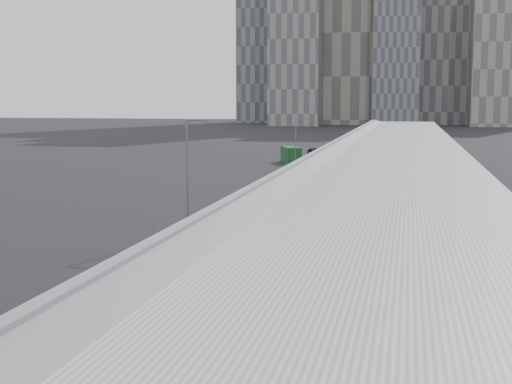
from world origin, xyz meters
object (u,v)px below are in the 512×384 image
(bus_1, at_px, (165,295))
(shipping_container, at_px, (291,155))
(bus_2, at_px, (236,233))
(bus_7, at_px, (337,157))
(bus_3, at_px, (274,205))
(street_lamp_far, at_px, (297,139))
(bus_0, at_px, (45,379))
(bus_6, at_px, (326,167))
(suv, at_px, (314,152))
(bus_4, at_px, (292,188))
(bus_5, at_px, (311,175))
(street_lamp_near, at_px, (189,169))

(bus_1, relative_size, shipping_container, 2.02)
(bus_2, relative_size, bus_7, 0.96)
(bus_3, distance_m, bus_7, 56.62)
(street_lamp_far, bearing_deg, bus_3, -83.39)
(bus_1, height_order, bus_3, bus_3)
(bus_0, bearing_deg, bus_7, 91.24)
(bus_6, bearing_deg, bus_0, -87.73)
(bus_2, distance_m, shipping_container, 76.86)
(suv, bearing_deg, bus_1, -94.61)
(bus_2, relative_size, suv, 2.10)
(bus_1, bearing_deg, shipping_container, 99.01)
(bus_6, relative_size, suv, 2.12)
(bus_3, relative_size, suv, 2.24)
(bus_1, distance_m, suv, 108.39)
(bus_1, distance_m, shipping_container, 93.79)
(street_lamp_far, bearing_deg, bus_4, -81.87)
(bus_5, distance_m, street_lamp_far, 27.50)
(bus_2, bearing_deg, bus_0, -85.51)
(bus_5, relative_size, street_lamp_far, 1.63)
(bus_3, relative_size, bus_5, 1.01)
(street_lamp_near, relative_size, street_lamp_far, 1.16)
(bus_6, xyz_separation_m, suv, (-6.71, 38.05, -0.74))
(bus_3, xyz_separation_m, street_lamp_far, (-6.22, 53.67, 3.15))
(bus_4, relative_size, bus_6, 1.07)
(bus_2, height_order, bus_3, bus_3)
(bus_4, xyz_separation_m, bus_7, (0.50, 44.42, -0.08))
(bus_5, bearing_deg, shipping_container, 101.44)
(bus_5, height_order, street_lamp_far, street_lamp_far)
(bus_7, xyz_separation_m, suv, (-6.64, 20.75, -0.79))
(bus_1, xyz_separation_m, bus_2, (-0.57, 16.96, -0.06))
(bus_5, xyz_separation_m, shipping_container, (-8.40, 35.54, -0.23))
(street_lamp_near, bearing_deg, bus_0, -80.72)
(bus_5, relative_size, bus_6, 1.04)
(suv, bearing_deg, street_lamp_near, -97.76)
(bus_6, relative_size, street_lamp_near, 1.35)
(bus_6, relative_size, street_lamp_far, 1.57)
(bus_1, relative_size, suv, 2.18)
(bus_3, xyz_separation_m, bus_5, (-0.24, 27.01, -0.03))
(bus_2, distance_m, bus_6, 53.16)
(bus_1, height_order, bus_2, bus_1)
(bus_1, bearing_deg, bus_3, 94.20)
(bus_2, distance_m, suv, 91.42)
(shipping_container, bearing_deg, street_lamp_near, -108.39)
(bus_6, distance_m, street_lamp_near, 47.00)
(bus_7, bearing_deg, bus_5, -85.62)
(bus_2, bearing_deg, street_lamp_near, 134.02)
(bus_2, relative_size, shipping_container, 1.95)
(bus_0, bearing_deg, street_lamp_far, 95.09)
(bus_2, distance_m, bus_3, 13.84)
(bus_7, xyz_separation_m, street_lamp_near, (-5.96, -63.74, 3.87))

